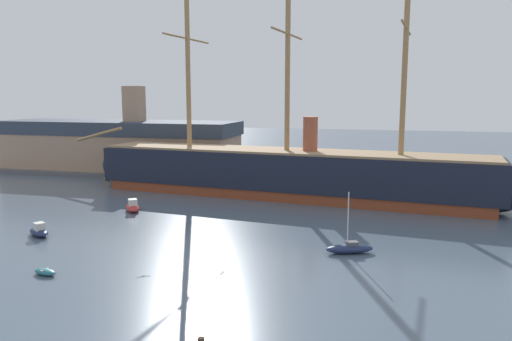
{
  "coord_description": "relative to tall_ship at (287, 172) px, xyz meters",
  "views": [
    {
      "loc": [
        16.97,
        -18.25,
        14.47
      ],
      "look_at": [
        3.03,
        34.47,
        6.17
      ],
      "focal_mm": 34.3,
      "sensor_mm": 36.0,
      "label": 1
    }
  ],
  "objects": [
    {
      "name": "dockside_warehouse_left",
      "position": [
        -35.49,
        14.8,
        1.32
      ],
      "size": [
        49.48,
        15.06,
        16.33
      ],
      "color": "#565659",
      "rests_on": "ground"
    },
    {
      "name": "motorboat_alongside_bow",
      "position": [
        -17.14,
        -13.8,
        -3.04
      ],
      "size": [
        3.53,
        4.04,
        1.61
      ],
      "color": "#B22D28",
      "rests_on": "ground"
    },
    {
      "name": "motorboat_mid_left",
      "position": [
        -21.09,
        -26.36,
        -3.09
      ],
      "size": [
        3.71,
        3.08,
        1.46
      ],
      "color": "#1E284C",
      "rests_on": "ground"
    },
    {
      "name": "motorboat_far_right",
      "position": [
        24.14,
        2.58,
        -3.09
      ],
      "size": [
        3.76,
        2.82,
        1.46
      ],
      "color": "gray",
      "rests_on": "ground"
    },
    {
      "name": "dinghy_far_left",
      "position": [
        -32.99,
        5.94,
        -3.38
      ],
      "size": [
        2.01,
        1.77,
        0.45
      ],
      "color": "gold",
      "rests_on": "ground"
    },
    {
      "name": "motorboat_distant_centre",
      "position": [
        -2.68,
        14.46,
        -2.98
      ],
      "size": [
        3.78,
        4.54,
        1.79
      ],
      "color": "orange",
      "rests_on": "ground"
    },
    {
      "name": "sailboat_mid_right",
      "position": [
        10.76,
        -23.86,
        -3.12
      ],
      "size": [
        4.65,
        2.8,
        5.8
      ],
      "color": "#1E284C",
      "rests_on": "ground"
    },
    {
      "name": "tall_ship",
      "position": [
        0.0,
        0.0,
        0.0
      ],
      "size": [
        68.8,
        17.08,
        33.11
      ],
      "color": "brown",
      "rests_on": "ground"
    },
    {
      "name": "dinghy_foreground_left",
      "position": [
        -12.94,
        -35.89,
        -3.35
      ],
      "size": [
        2.26,
        1.3,
        0.5
      ],
      "color": "#236670",
      "rests_on": "ground"
    },
    {
      "name": "seagull_in_flight",
      "position": [
        -11.34,
        -18.3,
        5.57
      ],
      "size": [
        0.94,
        0.71,
        0.13
      ],
      "color": "silver"
    }
  ]
}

